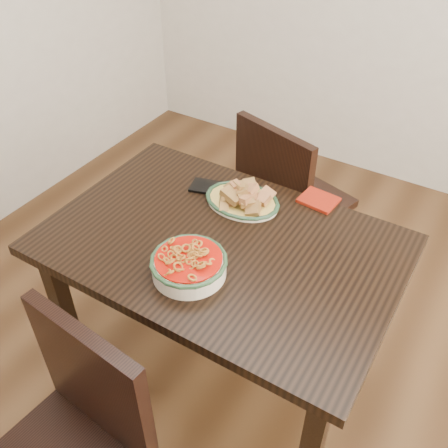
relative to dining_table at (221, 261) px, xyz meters
The scene contains 8 objects.
floor 0.67m from the dining_table, 55.83° to the left, with size 3.50×3.50×0.00m, color #3D2613.
dining_table is the anchor object (origin of this frame).
chair_far 0.68m from the dining_table, 94.84° to the left, with size 0.52×0.52×0.89m.
chair_near 0.73m from the dining_table, 94.12° to the right, with size 0.46×0.46×0.89m.
fish_plate 0.27m from the dining_table, 101.22° to the left, with size 0.28×0.22×0.11m.
noodle_bowl 0.23m from the dining_table, 90.98° to the right, with size 0.25×0.25×0.08m.
smartphone 0.33m from the dining_table, 128.20° to the left, with size 0.17×0.09×0.01m, color black.
napkin 0.44m from the dining_table, 63.05° to the left, with size 0.13×0.11×0.01m, color maroon.
Camera 1 is at (0.60, -1.20, 1.88)m, focal length 40.00 mm.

